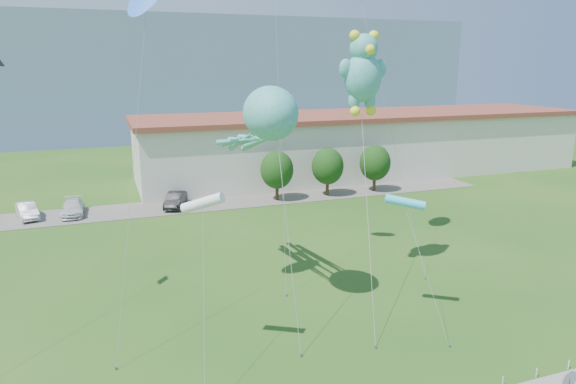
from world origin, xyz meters
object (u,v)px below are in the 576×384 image
Objects in this scene: teddy_bear_kite at (363,71)px; parked_car_black at (176,200)px; parked_car_white at (73,208)px; octopus_kite at (263,125)px; warehouse at (365,143)px; stop_sign at (569,384)px; parked_car_silver at (27,211)px.

parked_car_black is at bearing 112.91° from teddy_bear_kite.
octopus_kite is (12.15, -24.38, 10.23)m from parked_car_white.
warehouse is 24.40× the size of stop_sign.
stop_sign reaches higher than parked_car_silver.
teddy_bear_kite reaches higher than parked_car_white.
stop_sign is 46.70m from parked_car_silver.
stop_sign reaches higher than parked_car_white.
stop_sign is at bearing -86.83° from teddy_bear_kite.
stop_sign is at bearing -73.17° from parked_car_silver.
octopus_kite is at bearing -62.30° from parked_car_white.
octopus_kite reaches higher than parked_car_white.
teddy_bear_kite is (9.43, -22.31, 13.18)m from parked_car_black.
stop_sign is 0.51× the size of parked_car_white.
teddy_bear_kite reaches higher than warehouse.
warehouse reaches higher than stop_sign.
parked_car_black is 0.28× the size of teddy_bear_kite.
parked_car_white is at bearing -163.43° from parked_car_black.
warehouse is at bearing 14.48° from parked_car_white.
warehouse is 28.58m from parked_car_black.
parked_car_black reaches higher than parked_car_silver.
warehouse reaches higher than parked_car_black.
stop_sign is 20.65m from teddy_bear_kite.
parked_car_black is (9.91, -0.54, 0.05)m from parked_car_white.
parked_car_black is at bearing -1.91° from parked_car_white.
warehouse is 41.82m from parked_car_silver.
teddy_bear_kite reaches higher than stop_sign.
parked_car_black is (-26.85, -9.21, -3.29)m from warehouse.
warehouse is at bearing -3.02° from parked_car_silver.
warehouse is at bearing 53.32° from octopus_kite.
parked_car_silver is at bearing -163.80° from parked_car_black.
octopus_kite is at bearing -126.68° from warehouse.
warehouse is 37.92m from parked_car_white.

